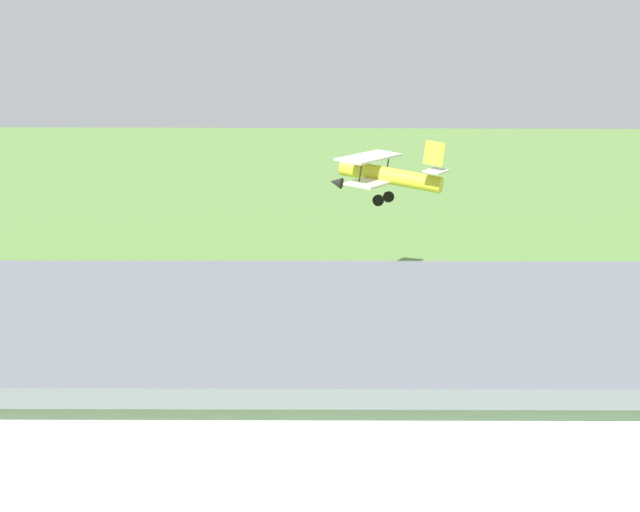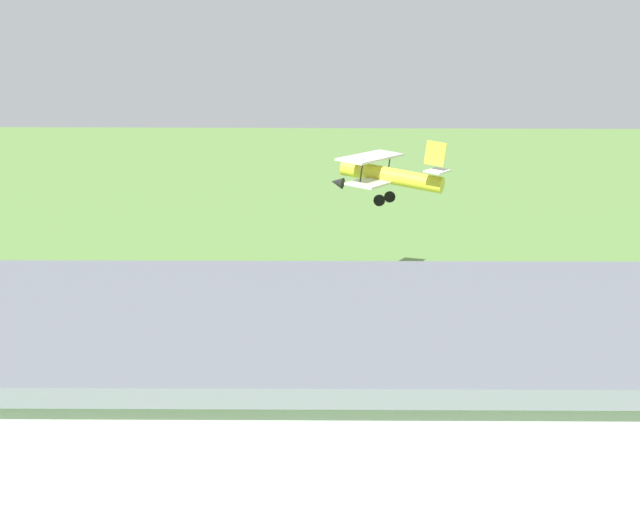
# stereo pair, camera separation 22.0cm
# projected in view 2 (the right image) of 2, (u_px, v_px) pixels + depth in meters

# --- Properties ---
(ground_plane) EXTENTS (400.00, 400.00, 0.00)m
(ground_plane) POSITION_uv_depth(u_px,v_px,m) (300.00, 291.00, 61.40)
(ground_plane) COLOR #608C42
(hangar) EXTENTS (35.82, 13.90, 7.26)m
(hangar) POSITION_uv_depth(u_px,v_px,m) (38.00, 465.00, 23.75)
(hangar) COLOR silver
(hangar) RESTS_ON ground_plane
(biplane) EXTENTS (6.90, 7.87, 3.65)m
(biplane) POSITION_uv_depth(u_px,v_px,m) (386.00, 174.00, 59.35)
(biplane) COLOR yellow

